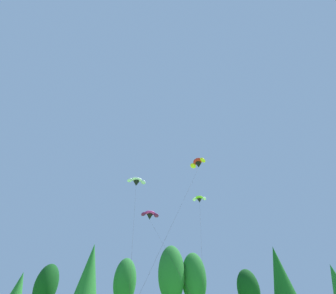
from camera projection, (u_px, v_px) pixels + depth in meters
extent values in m
cone|color=#236628|center=(18.00, 289.00, 46.31)|extent=(3.52, 3.52, 6.45)
ellipsoid|color=#0F3D14|center=(46.00, 285.00, 44.11)|extent=(4.46, 4.46, 7.74)
cone|color=#236628|center=(90.00, 270.00, 44.94)|extent=(4.61, 4.61, 10.12)
ellipsoid|color=#236628|center=(125.00, 281.00, 47.70)|extent=(4.93, 4.93, 9.11)
ellipsoid|color=#236628|center=(171.00, 273.00, 43.71)|extent=(5.33, 5.33, 10.25)
ellipsoid|color=#236628|center=(194.00, 278.00, 44.26)|extent=(5.01, 5.01, 9.34)
ellipsoid|color=#0F3D14|center=(248.00, 289.00, 40.76)|extent=(4.08, 4.08, 6.62)
cone|color=#19561E|center=(279.00, 272.00, 44.84)|extent=(4.50, 4.50, 9.74)
ellipsoid|color=white|center=(137.00, 179.00, 40.38)|extent=(2.31, 1.88, 0.83)
ellipsoid|color=silver|center=(143.00, 182.00, 40.48)|extent=(1.38, 1.34, 1.04)
ellipsoid|color=silver|center=(130.00, 180.00, 39.86)|extent=(1.32, 1.26, 1.04)
cone|color=black|center=(136.00, 183.00, 40.01)|extent=(1.47, 1.47, 0.97)
cylinder|color=black|center=(134.00, 221.00, 27.03)|extent=(4.57, 17.54, 18.57)
ellipsoid|color=#D12893|center=(150.00, 213.00, 37.04)|extent=(2.09, 1.78, 0.79)
ellipsoid|color=#66144C|center=(156.00, 215.00, 37.14)|extent=(1.27, 1.28, 0.96)
ellipsoid|color=#66144C|center=(144.00, 214.00, 36.57)|extent=(1.19, 1.22, 0.96)
cone|color=black|center=(150.00, 217.00, 36.72)|extent=(1.31, 1.31, 0.85)
cylinder|color=black|center=(165.00, 247.00, 25.30)|extent=(6.90, 18.03, 12.56)
ellipsoid|color=#93D633|center=(199.00, 198.00, 42.46)|extent=(1.65, 1.35, 0.71)
ellipsoid|color=white|center=(204.00, 199.00, 42.16)|extent=(0.85, 1.07, 0.86)
ellipsoid|color=white|center=(194.00, 199.00, 42.45)|extent=(1.00, 1.09, 0.86)
cone|color=black|center=(200.00, 201.00, 42.20)|extent=(0.95, 0.95, 0.74)
cylinder|color=black|center=(201.00, 236.00, 29.52)|extent=(1.87, 18.59, 17.02)
ellipsoid|color=red|center=(198.00, 161.00, 38.47)|extent=(2.32, 2.34, 1.07)
ellipsoid|color=yellow|center=(203.00, 160.00, 37.52)|extent=(1.45, 1.45, 1.21)
ellipsoid|color=yellow|center=(193.00, 166.00, 39.01)|extent=(1.47, 1.43, 1.21)
cone|color=black|center=(199.00, 165.00, 38.09)|extent=(1.52, 1.52, 0.92)
cylinder|color=black|center=(179.00, 209.00, 26.08)|extent=(6.93, 14.75, 20.29)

